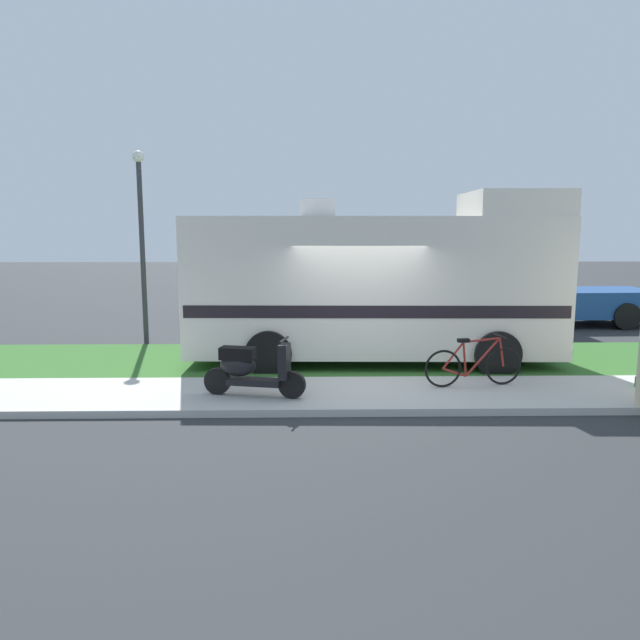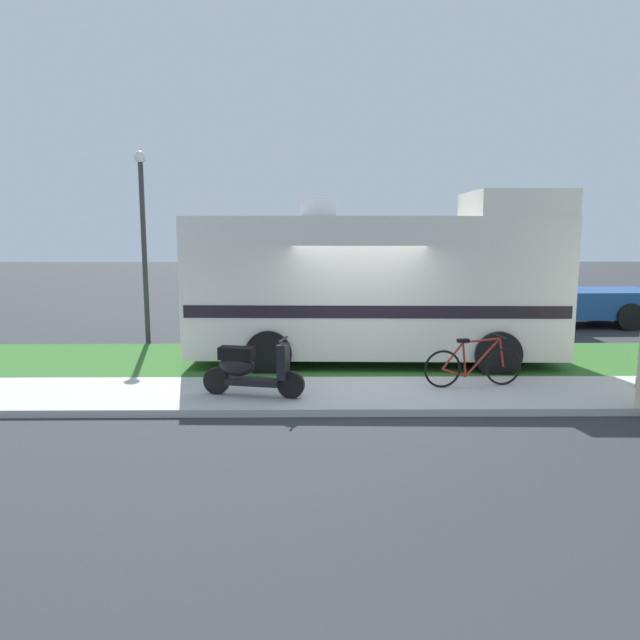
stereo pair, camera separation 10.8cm
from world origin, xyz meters
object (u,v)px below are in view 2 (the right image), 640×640
(motorhome_rv, at_px, (378,284))
(bicycle, at_px, (473,365))
(pickup_truck_far, at_px, (303,283))
(pickup_truck_near, at_px, (539,292))
(bottle_spare, at_px, (638,382))
(street_lamp_post, at_px, (143,230))
(scooter, at_px, (249,368))

(motorhome_rv, height_order, bicycle, motorhome_rv)
(bicycle, bearing_deg, pickup_truck_far, 106.91)
(motorhome_rv, distance_m, pickup_truck_near, 7.22)
(pickup_truck_far, height_order, bottle_spare, pickup_truck_far)
(pickup_truck_far, height_order, street_lamp_post, street_lamp_post)
(bottle_spare, bearing_deg, street_lamp_post, 154.45)
(scooter, distance_m, pickup_truck_far, 10.76)
(bicycle, height_order, pickup_truck_near, pickup_truck_near)
(scooter, height_order, bicycle, scooter)
(bicycle, distance_m, street_lamp_post, 8.48)
(street_lamp_post, bearing_deg, motorhome_rv, -22.11)
(scooter, distance_m, street_lamp_post, 6.28)
(pickup_truck_near, relative_size, pickup_truck_far, 1.05)
(scooter, height_order, street_lamp_post, street_lamp_post)
(motorhome_rv, xyz_separation_m, street_lamp_post, (-5.41, 2.20, 1.09))
(bottle_spare, height_order, street_lamp_post, street_lamp_post)
(pickup_truck_far, distance_m, street_lamp_post, 7.04)
(bicycle, xyz_separation_m, pickup_truck_far, (-3.10, 10.19, 0.50))
(scooter, relative_size, pickup_truck_far, 0.32)
(motorhome_rv, height_order, pickup_truck_far, motorhome_rv)
(pickup_truck_far, bearing_deg, street_lamp_post, -123.14)
(motorhome_rv, bearing_deg, bottle_spare, -29.69)
(scooter, relative_size, bicycle, 0.97)
(pickup_truck_near, bearing_deg, bicycle, -117.94)
(scooter, xyz_separation_m, pickup_truck_far, (0.69, 10.73, 0.41))
(scooter, height_order, pickup_truck_near, pickup_truck_near)
(scooter, height_order, pickup_truck_far, pickup_truck_far)
(pickup_truck_far, relative_size, bottle_spare, 23.54)
(pickup_truck_near, bearing_deg, motorhome_rv, -136.77)
(bottle_spare, bearing_deg, pickup_truck_near, 82.11)
(motorhome_rv, bearing_deg, bicycle, -58.34)
(scooter, relative_size, bottle_spare, 7.48)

